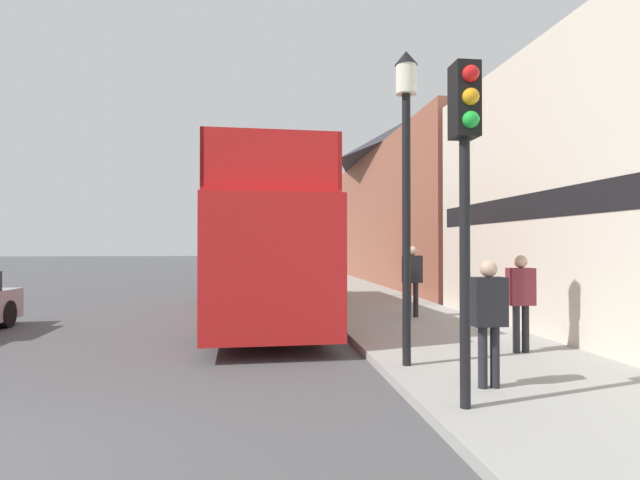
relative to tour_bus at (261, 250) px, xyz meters
The scene contains 11 objects.
ground_plane 11.98m from the tour_bus, 106.00° to the left, with size 144.00×144.00×0.00m, color #4C4C4F.
sidewalk 9.32m from the tour_bus, 66.36° to the left, with size 3.80×108.00×0.14m.
brick_terrace_rear 15.76m from the tour_bus, 56.50° to the left, with size 6.00×23.30×9.19m.
tour_bus is the anchor object (origin of this frame).
parked_car_ahead_of_bus 8.78m from the tour_bus, 85.82° to the left, with size 1.98×4.10×1.41m.
pedestrian_nearest 8.24m from the tour_bus, 69.67° to the right, with size 0.43×0.24×1.65m.
pedestrian_second 7.26m from the tour_bus, 52.60° to the right, with size 0.44×0.24×1.67m.
pedestrian_third 4.15m from the tour_bus, 19.91° to the right, with size 0.48×0.26×1.82m.
traffic_signal 8.80m from the tour_bus, 75.27° to the right, with size 0.28×0.42×3.91m.
lamp_post_nearest 6.93m from the tour_bus, 71.26° to the right, with size 0.35×0.35×4.85m.
lamp_post_second 4.34m from the tour_bus, 56.86° to the left, with size 0.35×0.35×4.70m.
Camera 1 is at (3.13, -4.20, 1.98)m, focal length 28.00 mm.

